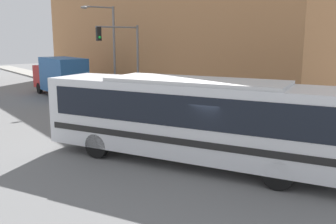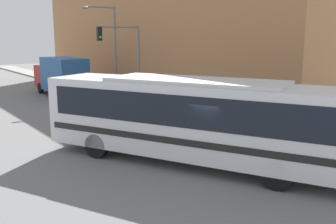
% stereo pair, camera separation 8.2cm
% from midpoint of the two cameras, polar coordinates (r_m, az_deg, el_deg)
% --- Properties ---
extents(ground_plane, '(120.00, 120.00, 0.00)m').
position_cam_midpoint_polar(ground_plane, '(14.04, 6.36, -8.18)').
color(ground_plane, slate).
extents(sidewalk, '(2.48, 70.00, 0.16)m').
position_cam_midpoint_polar(sidewalk, '(33.46, -9.95, 3.24)').
color(sidewalk, gray).
rests_on(sidewalk, ground_plane).
extents(building_facade, '(6.00, 33.45, 10.60)m').
position_cam_midpoint_polar(building_facade, '(33.36, -1.79, 12.38)').
color(building_facade, '#B27A4C').
rests_on(building_facade, ground_plane).
extents(city_bus, '(7.48, 11.81, 3.19)m').
position_cam_midpoint_polar(city_bus, '(13.79, 4.26, -0.55)').
color(city_bus, silver).
rests_on(city_bus, ground_plane).
extents(delivery_truck, '(2.24, 6.73, 3.09)m').
position_cam_midpoint_polar(delivery_truck, '(31.54, -15.93, 5.42)').
color(delivery_truck, '#265999').
rests_on(delivery_truck, ground_plane).
extents(fire_hydrant, '(0.20, 0.28, 0.68)m').
position_cam_midpoint_polar(fire_hydrant, '(19.24, 12.13, -1.47)').
color(fire_hydrant, '#999999').
rests_on(fire_hydrant, sidewalk).
extents(traffic_light_pole, '(3.28, 0.35, 5.34)m').
position_cam_midpoint_polar(traffic_light_pole, '(26.31, -6.52, 9.39)').
color(traffic_light_pole, slate).
rests_on(traffic_light_pole, sidewalk).
extents(parking_meter, '(0.14, 0.14, 1.19)m').
position_cam_midpoint_polar(parking_meter, '(25.01, -1.60, 2.79)').
color(parking_meter, slate).
rests_on(parking_meter, sidewalk).
extents(street_lamp, '(2.77, 0.28, 6.84)m').
position_cam_midpoint_polar(street_lamp, '(29.84, -8.66, 10.41)').
color(street_lamp, slate).
rests_on(street_lamp, sidewalk).
extents(pedestrian_near_corner, '(0.34, 0.34, 1.82)m').
position_cam_midpoint_polar(pedestrian_near_corner, '(23.85, 3.91, 2.65)').
color(pedestrian_near_corner, slate).
rests_on(pedestrian_near_corner, sidewalk).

